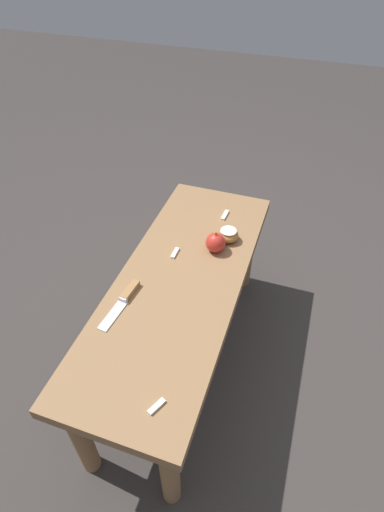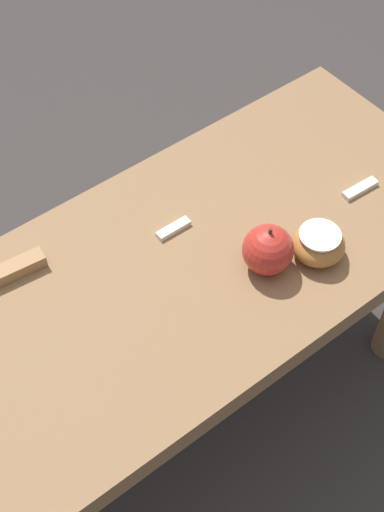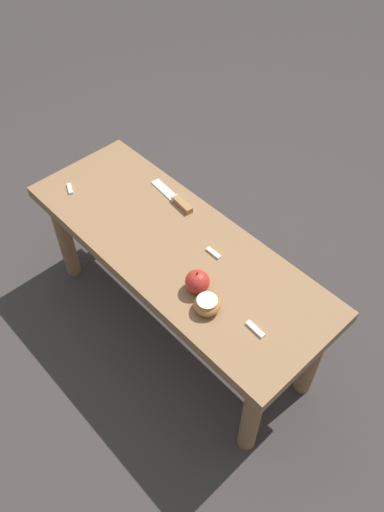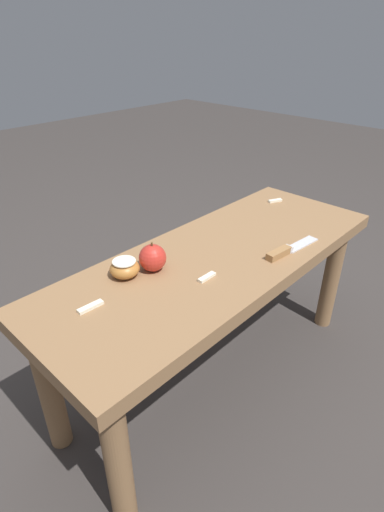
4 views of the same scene
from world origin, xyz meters
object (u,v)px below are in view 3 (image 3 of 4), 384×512
at_px(wooden_bench, 175,259).
at_px(apple_cut, 207,304).
at_px(knife, 177,200).
at_px(apple_whole, 197,282).

height_order(wooden_bench, apple_cut, apple_cut).
bearing_deg(knife, wooden_bench, 141.34).
bearing_deg(apple_cut, knife, 148.73).
xyz_separation_m(knife, apple_cut, (0.38, -0.23, 0.02)).
bearing_deg(apple_whole, knife, 146.95).
bearing_deg(wooden_bench, apple_cut, -21.95).
relative_size(knife, apple_cut, 2.77).
relative_size(apple_whole, apple_cut, 1.06).
relative_size(wooden_bench, apple_whole, 13.60).
height_order(wooden_bench, knife, knife).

